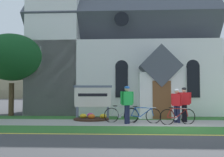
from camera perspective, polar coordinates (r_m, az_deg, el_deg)
The scene contains 16 objects.
ground at distance 15.56m, azimuth 10.04°, elevation -8.32°, with size 140.00×140.00×0.00m, color #3D3D3F.
sidewalk_slab at distance 13.11m, azimuth 1.80°, elevation -9.36°, with size 32.00×2.70×0.01m, color #99968E.
grass_verge at distance 10.73m, azimuth 1.48°, elevation -10.79°, with size 32.00×2.10×0.01m, color #2D6628.
church_lawn at distance 15.48m, azimuth 2.01°, elevation -8.37°, with size 24.00×2.08×0.01m, color #2D6628.
curb_paint_stripe at distance 9.54m, azimuth 1.26°, elevation -11.79°, with size 28.00×0.16×0.01m, color yellow.
church_building at distance 20.73m, azimuth 0.78°, elevation 6.04°, with size 12.88×10.62×13.01m.
church_sign at distance 14.80m, azimuth -4.13°, elevation -3.96°, with size 2.13×0.29×1.85m.
flower_bed at distance 14.33m, azimuth -4.39°, elevation -8.44°, with size 1.86×1.86×0.34m.
bicycle_yellow at distance 12.99m, azimuth 6.41°, elevation -7.76°, with size 1.77×0.23×0.82m.
bicycle_blue at distance 13.26m, azimuth 2.00°, elevation -7.65°, with size 1.70×0.38×0.84m.
bicycle_green at distance 12.71m, azimuth 13.76°, elevation -7.80°, with size 1.69×0.45×0.81m.
cyclist_in_green_jersey at distance 13.76m, azimuth 15.13°, elevation -4.77°, with size 0.67×0.30×1.71m.
cyclist_in_orange_jersey at distance 12.49m, azimuth 3.21°, elevation -4.89°, with size 0.61×0.47×1.76m.
cyclist_in_yellow_jersey at distance 13.32m, azimuth 13.62°, elevation -5.07°, with size 0.48×0.59×1.64m.
yard_deciduous_tree at distance 18.25m, azimuth -20.48°, elevation 4.19°, with size 3.96×3.96×5.17m.
distant_hill at distance 80.08m, azimuth -3.20°, elevation -3.99°, with size 102.30×46.53×26.98m, color #847A5B.
Camera 1 is at (-1.84, -11.38, 1.47)m, focal length 42.99 mm.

